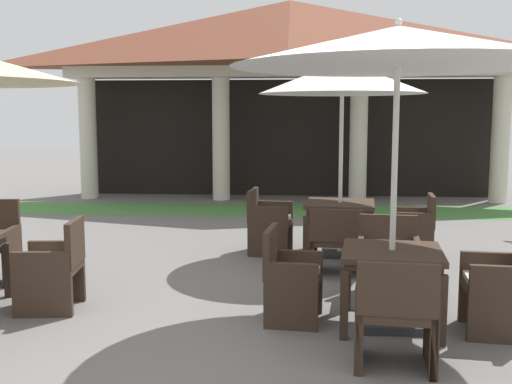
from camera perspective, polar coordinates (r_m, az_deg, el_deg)
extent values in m
plane|color=slate|center=(5.41, 1.20, -13.36)|extent=(60.00, 60.00, 0.00)
cylinder|color=beige|center=(14.38, -15.47, 4.82)|extent=(0.39, 0.39, 2.72)
cylinder|color=beige|center=(13.66, -3.30, 4.96)|extent=(0.39, 0.39, 2.72)
cylinder|color=beige|center=(13.60, 9.59, 4.86)|extent=(0.39, 0.39, 2.72)
cylinder|color=beige|center=(14.21, 21.95, 4.53)|extent=(0.39, 0.39, 2.72)
cube|color=beige|center=(13.56, 3.17, 11.20)|extent=(9.94, 0.70, 0.24)
pyramid|color=brown|center=(13.64, 3.20, 14.63)|extent=(10.34, 2.96, 1.40)
cube|color=black|center=(14.44, 3.20, 5.08)|extent=(9.74, 0.16, 2.72)
cube|color=#47843D|center=(12.17, 2.95, -1.74)|extent=(12.14, 1.63, 0.01)
cube|color=#38281E|center=(8.27, 7.89, -1.11)|extent=(1.00, 1.00, 0.05)
cube|color=#38281E|center=(8.28, 7.89, -1.58)|extent=(0.92, 0.92, 0.08)
cube|color=#38281E|center=(7.96, 4.69, -4.40)|extent=(0.08, 0.08, 0.60)
cube|color=#38281E|center=(7.93, 10.77, -4.55)|extent=(0.08, 0.08, 0.60)
cube|color=#38281E|center=(8.78, 5.21, -3.30)|extent=(0.08, 0.08, 0.60)
cube|color=#38281E|center=(8.75, 10.71, -3.44)|extent=(0.08, 0.08, 0.60)
cube|color=#2D2D2D|center=(8.40, 7.81, -5.70)|extent=(0.46, 0.46, 0.06)
cylinder|color=beige|center=(8.22, 7.95, 2.10)|extent=(0.05, 0.05, 2.35)
cone|color=white|center=(8.20, 8.10, 10.61)|extent=(2.22, 2.22, 0.43)
sphere|color=beige|center=(8.22, 8.13, 12.31)|extent=(0.06, 0.06, 0.06)
cube|color=#38281E|center=(7.40, 7.56, -4.56)|extent=(0.66, 0.58, 0.07)
cube|color=silver|center=(7.39, 7.57, -4.10)|extent=(0.60, 0.54, 0.05)
cube|color=#38281E|center=(7.12, 7.50, -3.16)|extent=(0.61, 0.12, 0.38)
cube|color=#38281E|center=(7.43, 5.36, -5.17)|extent=(0.11, 0.53, 0.62)
cube|color=#38281E|center=(7.41, 9.74, -5.29)|extent=(0.11, 0.53, 0.62)
cube|color=#38281E|center=(7.69, 5.56, -5.73)|extent=(0.06, 0.06, 0.36)
cube|color=#38281E|center=(7.67, 9.67, -5.84)|extent=(0.06, 0.06, 0.36)
cube|color=#38281E|center=(7.23, 5.26, -6.56)|extent=(0.06, 0.06, 0.36)
cube|color=#38281E|center=(7.21, 9.64, -6.67)|extent=(0.06, 0.06, 0.36)
cube|color=#38281E|center=(8.41, 1.40, -2.88)|extent=(0.60, 0.64, 0.07)
cube|color=silver|center=(8.40, 1.40, -2.48)|extent=(0.55, 0.59, 0.05)
cube|color=#38281E|center=(8.41, -0.30, -1.17)|extent=(0.12, 0.59, 0.42)
cube|color=#38281E|center=(8.69, 1.67, -3.10)|extent=(0.55, 0.12, 0.69)
cube|color=#38281E|center=(8.16, 1.11, -3.78)|extent=(0.55, 0.12, 0.69)
cube|color=#38281E|center=(8.68, 3.27, -4.12)|extent=(0.06, 0.06, 0.39)
cube|color=#38281E|center=(8.16, 2.82, -4.84)|extent=(0.06, 0.06, 0.39)
cube|color=#38281E|center=(8.75, 0.07, -4.01)|extent=(0.06, 0.06, 0.39)
cube|color=#38281E|center=(8.24, -0.57, -4.72)|extent=(0.06, 0.06, 0.39)
cube|color=#38281E|center=(8.34, 14.37, -3.34)|extent=(0.59, 0.58, 0.07)
cube|color=silver|center=(8.33, 14.38, -2.93)|extent=(0.54, 0.54, 0.05)
cube|color=#38281E|center=(8.32, 16.12, -1.69)|extent=(0.11, 0.53, 0.42)
cube|color=#38281E|center=(8.12, 14.48, -4.19)|extent=(0.54, 0.11, 0.65)
cube|color=#38281E|center=(8.60, 14.23, -3.54)|extent=(0.54, 0.11, 0.65)
cube|color=#38281E|center=(8.14, 12.75, -5.13)|extent=(0.06, 0.06, 0.37)
cube|color=#38281E|center=(8.60, 12.61, -4.46)|extent=(0.06, 0.06, 0.37)
cube|color=#38281E|center=(8.18, 16.12, -5.18)|extent=(0.06, 0.06, 0.37)
cube|color=#38281E|center=(8.64, 15.80, -4.51)|extent=(0.06, 0.06, 0.37)
cube|color=#38281E|center=(6.92, -22.25, -6.79)|extent=(0.08, 0.08, 0.58)
cube|color=#38281E|center=(6.33, -18.81, -6.76)|extent=(0.61, 0.60, 0.07)
cube|color=silver|center=(6.31, -18.83, -6.23)|extent=(0.56, 0.55, 0.05)
cube|color=#38281E|center=(6.20, -16.62, -4.53)|extent=(0.12, 0.54, 0.44)
cube|color=#38281E|center=(6.12, -19.44, -8.21)|extent=(0.56, 0.12, 0.63)
cube|color=#38281E|center=(6.58, -18.15, -7.07)|extent=(0.56, 0.12, 0.63)
cube|color=#38281E|center=(6.24, -21.58, -9.22)|extent=(0.06, 0.06, 0.38)
cube|color=#38281E|center=(6.68, -20.20, -8.07)|extent=(0.06, 0.06, 0.38)
cube|color=#38281E|center=(6.09, -17.10, -9.42)|extent=(0.06, 0.06, 0.38)
cube|color=#38281E|center=(6.55, -16.01, -8.22)|extent=(0.06, 0.06, 0.38)
cube|color=#38281E|center=(7.48, -21.87, -5.52)|extent=(0.11, 0.49, 0.64)
cube|color=#38281E|center=(7.32, -22.45, -6.80)|extent=(0.06, 0.06, 0.39)
cube|color=#38281E|center=(7.71, -21.34, -6.05)|extent=(0.06, 0.06, 0.39)
cube|color=#38281E|center=(5.58, 12.65, -5.54)|extent=(0.96, 0.96, 0.05)
cube|color=#38281E|center=(5.60, 12.64, -6.08)|extent=(0.89, 0.89, 0.06)
cube|color=#38281E|center=(5.29, 8.27, -10.46)|extent=(0.08, 0.08, 0.60)
cube|color=#38281E|center=(5.33, 17.09, -10.59)|extent=(0.08, 0.08, 0.60)
cube|color=#38281E|center=(6.06, 8.58, -8.16)|extent=(0.08, 0.08, 0.60)
cube|color=#38281E|center=(6.09, 16.23, -8.30)|extent=(0.08, 0.08, 0.60)
cube|color=#2D2D2D|center=(5.76, 12.47, -11.84)|extent=(0.52, 0.52, 0.07)
cylinder|color=beige|center=(5.49, 12.81, -0.02)|extent=(0.05, 0.05, 2.45)
cone|color=white|center=(5.48, 13.19, 13.18)|extent=(2.91, 2.91, 0.34)
sphere|color=beige|center=(5.51, 13.25, 15.27)|extent=(0.06, 0.06, 0.06)
cube|color=#38281E|center=(4.80, 12.95, -10.77)|extent=(0.63, 0.58, 0.07)
cube|color=silver|center=(4.79, 12.97, -10.09)|extent=(0.58, 0.54, 0.05)
cube|color=#38281E|center=(4.51, 13.16, -8.92)|extent=(0.58, 0.12, 0.39)
cube|color=#38281E|center=(4.83, 9.65, -11.79)|extent=(0.12, 0.53, 0.67)
cube|color=#38281E|center=(4.85, 16.17, -11.88)|extent=(0.12, 0.53, 0.67)
cube|color=#38281E|center=(5.09, 9.75, -12.41)|extent=(0.06, 0.06, 0.40)
cube|color=#38281E|center=(5.12, 15.77, -12.49)|extent=(0.06, 0.06, 0.40)
cube|color=#38281E|center=(4.66, 9.67, -14.33)|extent=(0.06, 0.06, 0.40)
cube|color=#38281E|center=(4.68, 16.29, -14.40)|extent=(0.06, 0.06, 0.40)
cube|color=#38281E|center=(5.69, 3.62, -8.15)|extent=(0.54, 0.60, 0.07)
cube|color=silver|center=(5.67, 3.62, -7.56)|extent=(0.50, 0.55, 0.05)
cube|color=#38281E|center=(5.65, 1.39, -5.55)|extent=(0.12, 0.56, 0.44)
cube|color=#38281E|center=(5.96, 3.91, -8.35)|extent=(0.49, 0.11, 0.61)
cube|color=#38281E|center=(5.47, 3.28, -9.78)|extent=(0.49, 0.11, 0.61)
cube|color=#38281E|center=(5.96, 5.96, -9.59)|extent=(0.06, 0.06, 0.36)
cube|color=#38281E|center=(5.49, 5.54, -11.08)|extent=(0.06, 0.06, 0.36)
cube|color=#38281E|center=(6.01, 1.84, -9.42)|extent=(0.06, 0.06, 0.36)
cube|color=#38281E|center=(5.54, 1.05, -10.87)|extent=(0.06, 0.06, 0.36)
cube|color=#38281E|center=(5.75, 21.43, -8.30)|extent=(0.56, 0.61, 0.07)
cube|color=silver|center=(5.74, 21.46, -7.72)|extent=(0.52, 0.56, 0.05)
cube|color=#38281E|center=(5.53, 21.90, -9.80)|extent=(0.51, 0.11, 0.66)
cube|color=#38281E|center=(6.02, 20.93, -8.38)|extent=(0.51, 0.11, 0.66)
cube|color=#38281E|center=(5.54, 19.49, -11.22)|extent=(0.06, 0.06, 0.38)
cube|color=#38281E|center=(6.01, 18.75, -9.73)|extent=(0.06, 0.06, 0.38)
cube|color=#38281E|center=(6.50, 12.30, -6.26)|extent=(0.67, 0.60, 0.07)
cube|color=silver|center=(6.49, 12.32, -5.74)|extent=(0.61, 0.55, 0.05)
cube|color=#38281E|center=(6.69, 12.30, -3.80)|extent=(0.61, 0.13, 0.40)
cube|color=#38281E|center=(6.54, 14.80, -7.07)|extent=(0.12, 0.54, 0.63)
cube|color=#38281E|center=(6.52, 9.75, -6.98)|extent=(0.12, 0.54, 0.63)
cube|color=#38281E|center=(6.34, 14.85, -8.73)|extent=(0.06, 0.06, 0.37)
cube|color=#38281E|center=(6.32, 9.77, -8.65)|extent=(0.06, 0.06, 0.37)
cube|color=#38281E|center=(6.80, 14.55, -7.63)|extent=(0.06, 0.06, 0.37)
cube|color=#38281E|center=(6.78, 9.83, -7.54)|extent=(0.06, 0.06, 0.37)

